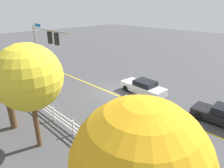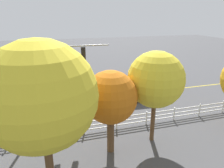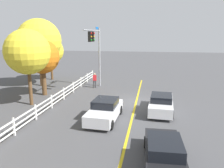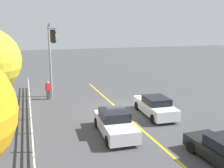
{
  "view_description": "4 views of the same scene",
  "coord_description": "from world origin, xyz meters",
  "px_view_note": "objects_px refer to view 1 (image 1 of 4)",
  "views": [
    {
      "loc": [
        -12.9,
        12.94,
        8.24
      ],
      "look_at": [
        -2.0,
        2.07,
        2.17
      ],
      "focal_mm": 31.5,
      "sensor_mm": 36.0,
      "label": 1
    },
    {
      "loc": [
        4.05,
        20.56,
        8.67
      ],
      "look_at": [
        -1.42,
        2.06,
        2.14
      ],
      "focal_mm": 32.95,
      "sensor_mm": 36.0,
      "label": 2
    },
    {
      "loc": [
        -19.54,
        -1.3,
        6.05
      ],
      "look_at": [
        -2.8,
        1.73,
        2.24
      ],
      "focal_mm": 35.79,
      "sensor_mm": 36.0,
      "label": 3
    },
    {
      "loc": [
        -18.97,
        6.8,
        6.51
      ],
      "look_at": [
        -2.85,
        1.48,
        2.78
      ],
      "focal_mm": 41.68,
      "sensor_mm": 36.0,
      "label": 4
    }
  ],
  "objects_px": {
    "car_0": "(143,87)",
    "car_1": "(138,110)",
    "tree_2": "(29,77)",
    "tree_0": "(4,78)",
    "tree_3": "(140,166)",
    "pedestrian": "(42,86)"
  },
  "relations": [
    {
      "from": "car_0",
      "to": "tree_0",
      "type": "xyz_separation_m",
      "value": [
        3.08,
        11.48,
        3.14
      ]
    },
    {
      "from": "pedestrian",
      "to": "car_0",
      "type": "bearing_deg",
      "value": 24.92
    },
    {
      "from": "car_0",
      "to": "car_1",
      "type": "relative_size",
      "value": 1.06
    },
    {
      "from": "car_0",
      "to": "tree_2",
      "type": "distance_m",
      "value": 11.76
    },
    {
      "from": "car_1",
      "to": "tree_3",
      "type": "distance_m",
      "value": 9.77
    },
    {
      "from": "tree_0",
      "to": "tree_3",
      "type": "xyz_separation_m",
      "value": [
        -11.16,
        -0.12,
        0.08
      ]
    },
    {
      "from": "tree_0",
      "to": "car_0",
      "type": "bearing_deg",
      "value": -105.0
    },
    {
      "from": "tree_0",
      "to": "tree_2",
      "type": "bearing_deg",
      "value": -173.27
    },
    {
      "from": "car_1",
      "to": "tree_0",
      "type": "distance_m",
      "value": 9.79
    },
    {
      "from": "car_1",
      "to": "tree_0",
      "type": "xyz_separation_m",
      "value": [
        5.54,
        7.45,
        3.12
      ]
    },
    {
      "from": "pedestrian",
      "to": "tree_3",
      "type": "xyz_separation_m",
      "value": [
        -15.09,
        4.11,
        2.99
      ]
    },
    {
      "from": "tree_2",
      "to": "tree_0",
      "type": "bearing_deg",
      "value": 6.73
    },
    {
      "from": "car_1",
      "to": "car_0",
      "type": "bearing_deg",
      "value": 124.59
    },
    {
      "from": "car_1",
      "to": "tree_0",
      "type": "height_order",
      "value": "tree_0"
    },
    {
      "from": "car_0",
      "to": "tree_3",
      "type": "bearing_deg",
      "value": 128.61
    },
    {
      "from": "tree_0",
      "to": "tree_2",
      "type": "height_order",
      "value": "tree_2"
    },
    {
      "from": "car_0",
      "to": "car_1",
      "type": "bearing_deg",
      "value": 124.62
    },
    {
      "from": "pedestrian",
      "to": "tree_3",
      "type": "height_order",
      "value": "tree_3"
    },
    {
      "from": "tree_0",
      "to": "tree_2",
      "type": "xyz_separation_m",
      "value": [
        -3.23,
        -0.38,
        0.75
      ]
    },
    {
      "from": "car_0",
      "to": "tree_3",
      "type": "height_order",
      "value": "tree_3"
    },
    {
      "from": "pedestrian",
      "to": "tree_2",
      "type": "relative_size",
      "value": 0.26
    },
    {
      "from": "car_1",
      "to": "tree_2",
      "type": "relative_size",
      "value": 0.69
    }
  ]
}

